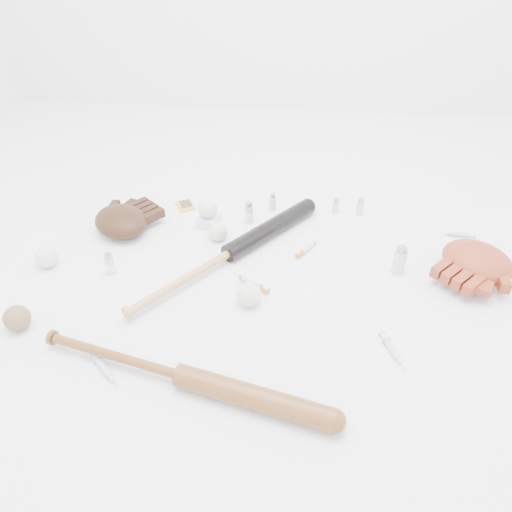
# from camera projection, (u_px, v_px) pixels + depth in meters

# --- Properties ---
(bat_dark) EXTENTS (0.59, 0.71, 0.06)m
(bat_dark) POSITION_uv_depth(u_px,v_px,m) (229.00, 253.00, 1.66)
(bat_dark) COLOR black
(bat_dark) RESTS_ON ground
(bat_wood) EXTENTS (0.82, 0.26, 0.06)m
(bat_wood) POSITION_uv_depth(u_px,v_px,m) (181.00, 376.00, 1.26)
(bat_wood) COLOR brown
(bat_wood) RESTS_ON ground
(glove_dark) EXTENTS (0.35, 0.35, 0.09)m
(glove_dark) POSITION_uv_depth(u_px,v_px,m) (121.00, 221.00, 1.79)
(glove_dark) COLOR black
(glove_dark) RESTS_ON ground
(glove_tan) EXTENTS (0.39, 0.39, 0.10)m
(glove_tan) POSITION_uv_depth(u_px,v_px,m) (477.00, 261.00, 1.60)
(glove_tan) COLOR maroon
(glove_tan) RESTS_ON ground
(trading_card) EXTENTS (0.10, 0.11, 0.00)m
(trading_card) POSITION_uv_depth(u_px,v_px,m) (185.00, 206.00, 1.96)
(trading_card) COLOR gold
(trading_card) RESTS_ON ground
(pedestal) EXTENTS (0.09, 0.09, 0.04)m
(pedestal) POSITION_uv_depth(u_px,v_px,m) (209.00, 221.00, 1.84)
(pedestal) COLOR white
(pedestal) RESTS_ON ground
(baseball_on_pedestal) EXTENTS (0.07, 0.07, 0.07)m
(baseball_on_pedestal) POSITION_uv_depth(u_px,v_px,m) (208.00, 208.00, 1.80)
(baseball_on_pedestal) COLOR silver
(baseball_on_pedestal) RESTS_ON pedestal
(baseball_left) EXTENTS (0.07, 0.07, 0.07)m
(baseball_left) POSITION_uv_depth(u_px,v_px,m) (46.00, 257.00, 1.64)
(baseball_left) COLOR silver
(baseball_left) RESTS_ON ground
(baseball_upper) EXTENTS (0.07, 0.07, 0.07)m
(baseball_upper) POSITION_uv_depth(u_px,v_px,m) (218.00, 231.00, 1.76)
(baseball_upper) COLOR silver
(baseball_upper) RESTS_ON ground
(baseball_mid) EXTENTS (0.08, 0.08, 0.08)m
(baseball_mid) POSITION_uv_depth(u_px,v_px,m) (249.00, 294.00, 1.49)
(baseball_mid) COLOR silver
(baseball_mid) RESTS_ON ground
(baseball_aged) EXTENTS (0.08, 0.08, 0.08)m
(baseball_aged) POSITION_uv_depth(u_px,v_px,m) (17.00, 318.00, 1.41)
(baseball_aged) COLOR brown
(baseball_aged) RESTS_ON ground
(syringe_0) EXTENTS (0.14, 0.14, 0.02)m
(syringe_0) POSITION_uv_depth(u_px,v_px,m) (104.00, 368.00, 1.30)
(syringe_0) COLOR #ADBCC6
(syringe_0) RESTS_ON ground
(syringe_1) EXTENTS (0.15, 0.11, 0.02)m
(syringe_1) POSITION_uv_depth(u_px,v_px,m) (251.00, 283.00, 1.58)
(syringe_1) COLOR #ADBCC6
(syringe_1) RESTS_ON ground
(syringe_2) EXTENTS (0.10, 0.14, 0.02)m
(syringe_2) POSITION_uv_depth(u_px,v_px,m) (308.00, 248.00, 1.72)
(syringe_2) COLOR #ADBCC6
(syringe_2) RESTS_ON ground
(syringe_3) EXTENTS (0.08, 0.15, 0.02)m
(syringe_3) POSITION_uv_depth(u_px,v_px,m) (392.00, 350.00, 1.36)
(syringe_3) COLOR #ADBCC6
(syringe_3) RESTS_ON ground
(syringe_4) EXTENTS (0.14, 0.04, 0.02)m
(syringe_4) POSITION_uv_depth(u_px,v_px,m) (458.00, 234.00, 1.79)
(syringe_4) COLOR #ADBCC6
(syringe_4) RESTS_ON ground
(vial_0) EXTENTS (0.03, 0.03, 0.07)m
(vial_0) POSITION_uv_depth(u_px,v_px,m) (360.00, 207.00, 1.89)
(vial_0) COLOR silver
(vial_0) RESTS_ON ground
(vial_1) EXTENTS (0.02, 0.02, 0.06)m
(vial_1) POSITION_uv_depth(u_px,v_px,m) (336.00, 206.00, 1.90)
(vial_1) COLOR silver
(vial_1) RESTS_ON ground
(vial_2) EXTENTS (0.03, 0.03, 0.08)m
(vial_2) POSITION_uv_depth(u_px,v_px,m) (249.00, 212.00, 1.85)
(vial_2) COLOR silver
(vial_2) RESTS_ON ground
(vial_3) EXTENTS (0.04, 0.04, 0.10)m
(vial_3) POSITION_uv_depth(u_px,v_px,m) (400.00, 260.00, 1.61)
(vial_3) COLOR silver
(vial_3) RESTS_ON ground
(vial_4) EXTENTS (0.03, 0.03, 0.08)m
(vial_4) POSITION_uv_depth(u_px,v_px,m) (110.00, 264.00, 1.61)
(vial_4) COLOR silver
(vial_4) RESTS_ON ground
(vial_5) EXTENTS (0.03, 0.03, 0.07)m
(vial_5) POSITION_uv_depth(u_px,v_px,m) (273.00, 202.00, 1.92)
(vial_5) COLOR silver
(vial_5) RESTS_ON ground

